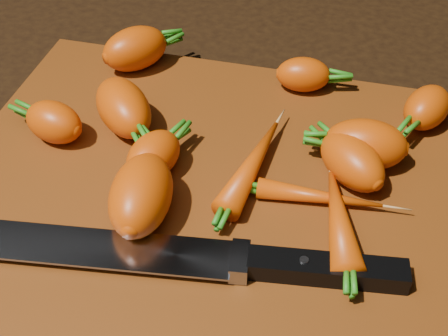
# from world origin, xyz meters

# --- Properties ---
(ground) EXTENTS (2.00, 2.00, 0.01)m
(ground) POSITION_xyz_m (0.00, 0.00, -0.01)
(ground) COLOR black
(cutting_board) EXTENTS (0.50, 0.40, 0.01)m
(cutting_board) POSITION_xyz_m (0.00, 0.00, 0.01)
(cutting_board) COLOR #552A0E
(cutting_board) RESTS_ON ground
(carrot_0) EXTENTS (0.09, 0.09, 0.05)m
(carrot_0) POSITION_xyz_m (-0.14, 0.17, 0.04)
(carrot_0) COLOR #D04200
(carrot_0) RESTS_ON cutting_board
(carrot_1) EXTENTS (0.07, 0.05, 0.04)m
(carrot_1) POSITION_xyz_m (-0.17, 0.03, 0.03)
(carrot_1) COLOR #D04200
(carrot_1) RESTS_ON cutting_board
(carrot_2) EXTENTS (0.09, 0.09, 0.05)m
(carrot_2) POSITION_xyz_m (-0.11, 0.06, 0.04)
(carrot_2) COLOR #D04200
(carrot_2) RESTS_ON cutting_board
(carrot_3) EXTENTS (0.06, 0.09, 0.05)m
(carrot_3) POSITION_xyz_m (-0.06, -0.05, 0.04)
(carrot_3) COLOR #D04200
(carrot_3) RESTS_ON cutting_board
(carrot_4) EXTENTS (0.08, 0.05, 0.05)m
(carrot_4) POSITION_xyz_m (0.12, 0.07, 0.04)
(carrot_4) COLOR #D04200
(carrot_4) RESTS_ON cutting_board
(carrot_5) EXTENTS (0.06, 0.05, 0.04)m
(carrot_5) POSITION_xyz_m (0.05, 0.17, 0.03)
(carrot_5) COLOR #D04200
(carrot_5) RESTS_ON cutting_board
(carrot_6) EXTENTS (0.08, 0.08, 0.04)m
(carrot_6) POSITION_xyz_m (0.11, 0.04, 0.03)
(carrot_6) COLOR #D04200
(carrot_6) RESTS_ON cutting_board
(carrot_7) EXTENTS (0.05, 0.13, 0.03)m
(carrot_7) POSITION_xyz_m (0.02, 0.03, 0.03)
(carrot_7) COLOR #D04200
(carrot_7) RESTS_ON cutting_board
(carrot_8) EXTENTS (0.11, 0.02, 0.02)m
(carrot_8) POSITION_xyz_m (0.09, 0.00, 0.02)
(carrot_8) COLOR #D04200
(carrot_8) RESTS_ON cutting_board
(carrot_9) EXTENTS (0.05, 0.11, 0.03)m
(carrot_9) POSITION_xyz_m (0.11, -0.02, 0.03)
(carrot_9) COLOR #D04200
(carrot_9) RESTS_ON cutting_board
(carrot_10) EXTENTS (0.06, 0.07, 0.04)m
(carrot_10) POSITION_xyz_m (0.17, 0.14, 0.03)
(carrot_10) COLOR #D04200
(carrot_10) RESTS_ON cutting_board
(carrot_11) EXTENTS (0.06, 0.07, 0.04)m
(carrot_11) POSITION_xyz_m (-0.07, 0.01, 0.03)
(carrot_11) COLOR #D04200
(carrot_11) RESTS_ON cutting_board
(knife) EXTENTS (0.35, 0.08, 0.02)m
(knife) POSITION_xyz_m (-0.06, -0.09, 0.02)
(knife) COLOR gray
(knife) RESTS_ON cutting_board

